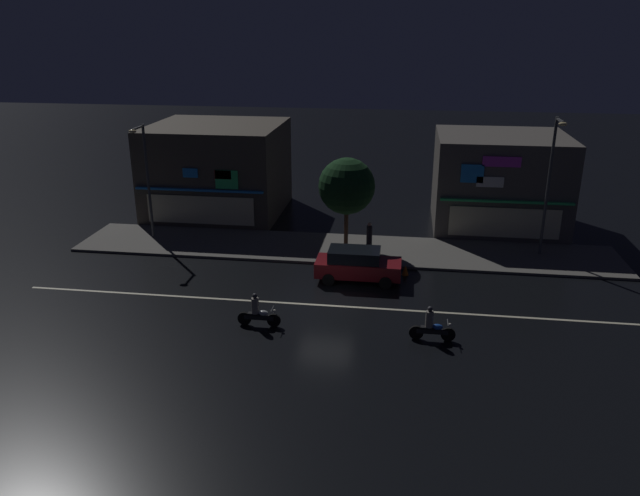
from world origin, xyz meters
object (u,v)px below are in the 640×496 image
object	(u,v)px
streetlamp_mid	(550,177)
motorcycle_following	(431,326)
parked_car_near_kerb	(357,264)
traffic_cone	(405,270)
pedestrian_on_sidewalk	(369,238)
streetlamp_west	(146,172)
motorcycle_lead	(258,312)

from	to	relation	value
streetlamp_mid	motorcycle_following	world-z (taller)	streetlamp_mid
parked_car_near_kerb	motorcycle_following	size ratio (longest dim) A/B	2.26
streetlamp_mid	traffic_cone	bearing A→B (deg)	-154.13
pedestrian_on_sidewalk	streetlamp_mid	bearing A→B (deg)	-154.76
streetlamp_west	pedestrian_on_sidewalk	world-z (taller)	streetlamp_west
pedestrian_on_sidewalk	traffic_cone	world-z (taller)	pedestrian_on_sidewalk
pedestrian_on_sidewalk	motorcycle_following	xyz separation A→B (m)	(3.19, -9.60, -0.34)
parked_car_near_kerb	motorcycle_lead	distance (m)	6.80
motorcycle_lead	motorcycle_following	xyz separation A→B (m)	(7.37, -0.24, 0.00)
pedestrian_on_sidewalk	motorcycle_following	size ratio (longest dim) A/B	0.94
motorcycle_lead	parked_car_near_kerb	bearing A→B (deg)	-124.50
pedestrian_on_sidewalk	motorcycle_lead	distance (m)	10.25
parked_car_near_kerb	streetlamp_west	bearing A→B (deg)	-19.07
pedestrian_on_sidewalk	parked_car_near_kerb	bearing A→B (deg)	104.27
parked_car_near_kerb	traffic_cone	size ratio (longest dim) A/B	7.82
streetlamp_west	streetlamp_mid	world-z (taller)	streetlamp_mid
traffic_cone	pedestrian_on_sidewalk	bearing A→B (deg)	127.62
motorcycle_following	traffic_cone	xyz separation A→B (m)	(-1.12, 6.90, -0.36)
streetlamp_mid	motorcycle_following	xyz separation A→B (m)	(-6.32, -10.51, -3.98)
motorcycle_following	streetlamp_west	bearing A→B (deg)	-33.22
traffic_cone	streetlamp_west	bearing A→B (deg)	167.49
parked_car_near_kerb	motorcycle_following	world-z (taller)	parked_car_near_kerb
pedestrian_on_sidewalk	motorcycle_lead	bearing A→B (deg)	85.68
streetlamp_mid	motorcycle_following	distance (m)	12.90
streetlamp_west	motorcycle_following	bearing A→B (deg)	-32.17
motorcycle_lead	traffic_cone	size ratio (longest dim) A/B	3.45
pedestrian_on_sidewalk	traffic_cone	bearing A→B (deg)	147.37
motorcycle_lead	motorcycle_following	world-z (taller)	same
pedestrian_on_sidewalk	motorcycle_following	bearing A→B (deg)	128.14
parked_car_near_kerb	traffic_cone	bearing A→B (deg)	-156.79
motorcycle_lead	streetlamp_mid	bearing A→B (deg)	-143.42
streetlamp_mid	pedestrian_on_sidewalk	world-z (taller)	streetlamp_mid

